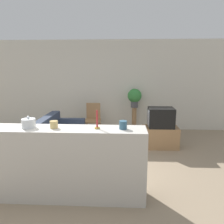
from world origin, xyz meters
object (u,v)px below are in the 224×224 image
(wooden_chair, at_px, (93,118))
(television, at_px, (161,117))
(decorative_bowl, at_px, (29,123))
(couch, at_px, (59,139))
(potted_plant, at_px, (135,97))

(wooden_chair, bearing_deg, television, -27.63)
(wooden_chair, xyz_separation_m, decorative_bowl, (-0.47, -3.08, 0.62))
(television, distance_m, decorative_bowl, 3.12)
(couch, relative_size, television, 2.79)
(couch, distance_m, wooden_chair, 1.45)
(couch, bearing_deg, television, 9.52)
(couch, bearing_deg, potted_plant, 43.25)
(wooden_chair, distance_m, decorative_bowl, 3.18)
(wooden_chair, relative_size, potted_plant, 1.64)
(couch, bearing_deg, wooden_chair, 65.12)
(decorative_bowl, bearing_deg, potted_plant, 64.52)
(wooden_chair, height_order, decorative_bowl, decorative_bowl)
(potted_plant, bearing_deg, decorative_bowl, -115.48)
(couch, relative_size, decorative_bowl, 8.80)
(wooden_chair, relative_size, decorative_bowl, 4.72)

